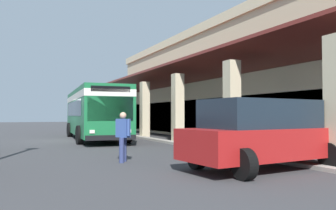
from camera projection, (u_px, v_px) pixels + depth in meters
The scene contains 7 objects.
ground at pixel (184, 137), 23.93m from camera, with size 120.00×120.00×0.00m, color #38383A.
curb_strip at pixel (152, 139), 20.91m from camera, with size 36.55×0.50×0.12m, color #9E998E.
plaza_building at pixel (273, 85), 25.09m from camera, with size 30.76×15.97×7.57m.
transit_bus at pixel (94, 110), 21.76m from camera, with size 11.38×3.45×3.34m.
parked_suv_red at pixel (262, 133), 9.66m from camera, with size 2.99×4.95×1.97m.
pedestrian at pixel (123, 134), 11.12m from camera, with size 0.64×0.42×1.64m.
potted_palm at pixel (128, 125), 29.44m from camera, with size 1.73×1.49×2.61m.
Camera 1 is at (21.26, -3.17, 1.54)m, focal length 36.36 mm.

